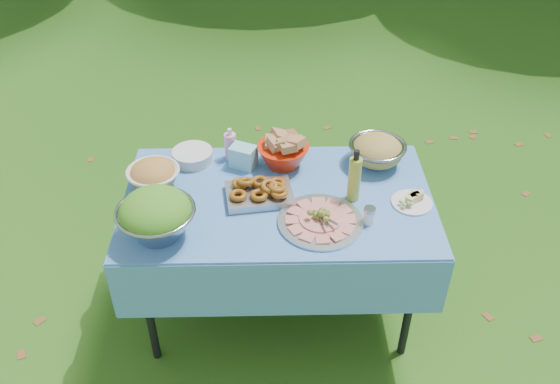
# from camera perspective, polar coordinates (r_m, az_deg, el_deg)

# --- Properties ---
(ground) EXTENTS (80.00, 80.00, 0.00)m
(ground) POSITION_cam_1_polar(r_m,az_deg,el_deg) (3.33, -0.15, -10.85)
(ground) COLOR #113509
(ground) RESTS_ON ground
(picnic_table) EXTENTS (1.46, 0.86, 0.76)m
(picnic_table) POSITION_cam_1_polar(r_m,az_deg,el_deg) (3.05, -0.17, -6.14)
(picnic_table) COLOR #84D4FF
(picnic_table) RESTS_ON ground
(salad_bowl) EXTENTS (0.36, 0.36, 0.22)m
(salad_bowl) POSITION_cam_1_polar(r_m,az_deg,el_deg) (2.58, -11.86, -2.21)
(salad_bowl) COLOR #96999E
(salad_bowl) RESTS_ON picnic_table
(pasta_bowl_white) EXTENTS (0.29, 0.29, 0.14)m
(pasta_bowl_white) POSITION_cam_1_polar(r_m,az_deg,el_deg) (2.90, -12.10, 1.67)
(pasta_bowl_white) COLOR silver
(pasta_bowl_white) RESTS_ON picnic_table
(plate_stack) EXTENTS (0.25, 0.25, 0.06)m
(plate_stack) POSITION_cam_1_polar(r_m,az_deg,el_deg) (3.06, -8.42, 3.48)
(plate_stack) COLOR silver
(plate_stack) RESTS_ON picnic_table
(wipes_box) EXTENTS (0.15, 0.13, 0.11)m
(wipes_box) POSITION_cam_1_polar(r_m,az_deg,el_deg) (2.98, -3.55, 3.43)
(wipes_box) COLOR #84CED8
(wipes_box) RESTS_ON picnic_table
(sanitizer_bottle) EXTENTS (0.07, 0.07, 0.17)m
(sanitizer_bottle) POSITION_cam_1_polar(r_m,az_deg,el_deg) (3.03, -4.80, 4.68)
(sanitizer_bottle) COLOR pink
(sanitizer_bottle) RESTS_ON picnic_table
(bread_bowl) EXTENTS (0.31, 0.31, 0.17)m
(bread_bowl) POSITION_cam_1_polar(r_m,az_deg,el_deg) (2.97, 0.30, 4.05)
(bread_bowl) COLOR red
(bread_bowl) RESTS_ON picnic_table
(pasta_bowl_steel) EXTENTS (0.29, 0.29, 0.15)m
(pasta_bowl_steel) POSITION_cam_1_polar(r_m,az_deg,el_deg) (3.03, 9.33, 3.98)
(pasta_bowl_steel) COLOR #96999E
(pasta_bowl_steel) RESTS_ON picnic_table
(fried_tray) EXTENTS (0.34, 0.26, 0.07)m
(fried_tray) POSITION_cam_1_polar(r_m,az_deg,el_deg) (2.78, -2.00, 0.06)
(fried_tray) COLOR #A3A3A7
(fried_tray) RESTS_ON picnic_table
(charcuterie_platter) EXTENTS (0.44, 0.44, 0.09)m
(charcuterie_platter) POSITION_cam_1_polar(r_m,az_deg,el_deg) (2.64, 3.94, -2.22)
(charcuterie_platter) COLOR silver
(charcuterie_platter) RESTS_ON picnic_table
(oil_bottle) EXTENTS (0.07, 0.07, 0.27)m
(oil_bottle) POSITION_cam_1_polar(r_m,az_deg,el_deg) (2.74, 7.20, 1.62)
(oil_bottle) COLOR #A4AC32
(oil_bottle) RESTS_ON picnic_table
(cheese_plate) EXTENTS (0.22, 0.22, 0.05)m
(cheese_plate) POSITION_cam_1_polar(r_m,az_deg,el_deg) (2.82, 12.63, -0.66)
(cheese_plate) COLOR silver
(cheese_plate) RESTS_ON picnic_table
(shaker) EXTENTS (0.05, 0.05, 0.08)m
(shaker) POSITION_cam_1_polar(r_m,az_deg,el_deg) (2.66, 8.57, -2.25)
(shaker) COLOR white
(shaker) RESTS_ON picnic_table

